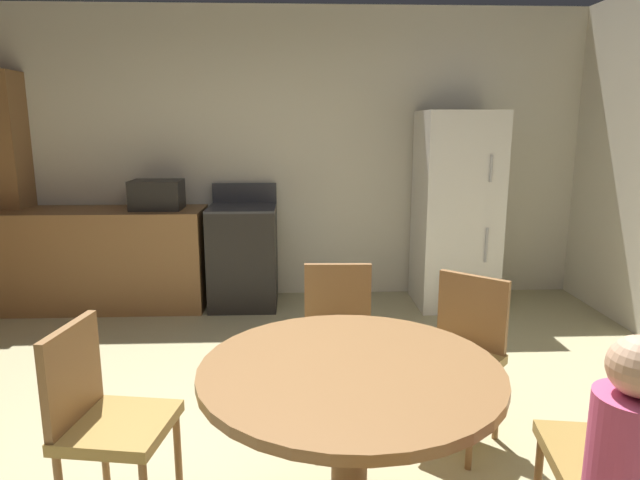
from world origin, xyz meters
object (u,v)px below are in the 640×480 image
(microwave, at_px, (157,195))
(chair_northeast, at_px, (461,348))
(dining_table, at_px, (350,406))
(refrigerator, at_px, (456,210))
(chair_west, at_px, (102,414))
(chair_east, at_px, (624,446))
(oven_range, at_px, (243,255))
(chair_north, at_px, (338,333))

(microwave, relative_size, chair_northeast, 0.51)
(dining_table, bearing_deg, microwave, 115.24)
(refrigerator, bearing_deg, chair_northeast, -104.85)
(chair_west, bearing_deg, chair_northeast, 28.99)
(microwave, xyz_separation_m, chair_east, (2.41, -3.18, -0.53))
(oven_range, height_order, dining_table, oven_range)
(refrigerator, distance_m, chair_northeast, 2.34)
(dining_table, distance_m, chair_east, 1.00)
(chair_northeast, xyz_separation_m, chair_north, (-0.62, 0.25, 0.00))
(oven_range, bearing_deg, dining_table, -77.34)
(chair_northeast, bearing_deg, refrigerator, -153.73)
(refrigerator, bearing_deg, chair_east, -94.76)
(microwave, distance_m, chair_west, 2.95)
(refrigerator, distance_m, microwave, 2.68)
(dining_table, xyz_separation_m, chair_east, (0.99, -0.15, -0.10))
(oven_range, relative_size, chair_west, 1.26)
(microwave, distance_m, chair_north, 2.56)
(microwave, relative_size, chair_east, 0.51)
(chair_north, bearing_deg, chair_east, 41.51)
(chair_northeast, distance_m, chair_west, 1.75)
(oven_range, height_order, chair_east, oven_range)
(dining_table, xyz_separation_m, chair_north, (0.03, 1.00, -0.10))
(dining_table, bearing_deg, oven_range, 102.66)
(refrigerator, relative_size, dining_table, 1.55)
(oven_range, height_order, refrigerator, refrigerator)
(refrigerator, distance_m, chair_west, 3.62)
(refrigerator, distance_m, chair_north, 2.36)
(refrigerator, distance_m, dining_table, 3.24)
(refrigerator, xyz_separation_m, dining_table, (-1.25, -2.98, -0.28))
(refrigerator, height_order, microwave, refrigerator)
(chair_west, bearing_deg, refrigerator, 60.76)
(dining_table, height_order, chair_north, chair_north)
(dining_table, distance_m, chair_northeast, 1.00)
(microwave, relative_size, chair_north, 0.51)
(dining_table, distance_m, chair_west, 1.00)
(chair_east, relative_size, chair_northeast, 1.00)
(refrigerator, relative_size, chair_east, 2.02)
(chair_east, bearing_deg, oven_range, -53.53)
(oven_range, height_order, chair_northeast, oven_range)
(chair_east, bearing_deg, chair_west, -0.12)
(oven_range, distance_m, dining_table, 3.11)
(chair_northeast, distance_m, chair_north, 0.67)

